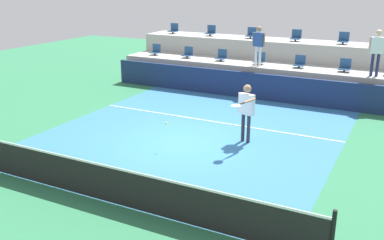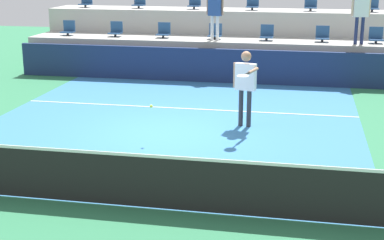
{
  "view_description": "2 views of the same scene",
  "coord_description": "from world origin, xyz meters",
  "views": [
    {
      "loc": [
        6.03,
        -10.91,
        4.8
      ],
      "look_at": [
        0.87,
        -0.89,
        1.14
      ],
      "focal_mm": 40.67,
      "sensor_mm": 36.0,
      "label": 1
    },
    {
      "loc": [
        3.08,
        -12.19,
        3.85
      ],
      "look_at": [
        1.01,
        -1.83,
        0.9
      ],
      "focal_mm": 53.64,
      "sensor_mm": 36.0,
      "label": 2
    }
  ],
  "objects": [
    {
      "name": "seating_tier_upper",
      "position": [
        0.0,
        9.1,
        1.05
      ],
      "size": [
        13.0,
        1.8,
        2.1
      ],
      "primitive_type": "cube",
      "color": "#ADAAA3",
      "rests_on": "ground_plane"
    },
    {
      "name": "tennis_player",
      "position": [
        1.73,
        1.0,
        1.12
      ],
      "size": [
        0.61,
        1.32,
        1.81
      ],
      "color": "#2D2D33",
      "rests_on": "ground_plane"
    },
    {
      "name": "stadium_chair_upper_mid_left",
      "position": [
        -1.06,
        9.03,
        2.31
      ],
      "size": [
        0.44,
        0.4,
        0.52
      ],
      "color": "#2D2D33",
      "rests_on": "seating_tier_upper"
    },
    {
      "name": "seating_tier_lower",
      "position": [
        0.0,
        7.3,
        0.62
      ],
      "size": [
        13.0,
        1.8,
        1.25
      ],
      "primitive_type": "cube",
      "color": "#ADAAA3",
      "rests_on": "ground_plane"
    },
    {
      "name": "stadium_chair_lower_mid_right",
      "position": [
        1.77,
        7.23,
        1.46
      ],
      "size": [
        0.44,
        0.4,
        0.52
      ],
      "color": "#2D2D33",
      "rests_on": "seating_tier_lower"
    },
    {
      "name": "stadium_chair_upper_mid_right",
      "position": [
        1.09,
        9.03,
        2.31
      ],
      "size": [
        0.44,
        0.4,
        0.52
      ],
      "color": "#2D2D33",
      "rests_on": "seating_tier_upper"
    },
    {
      "name": "stadium_chair_lower_mid_left",
      "position": [
        -1.8,
        7.23,
        1.46
      ],
      "size": [
        0.44,
        0.4,
        0.52
      ],
      "color": "#2D2D33",
      "rests_on": "seating_tier_lower"
    },
    {
      "name": "sponsor_backboard",
      "position": [
        0.0,
        6.0,
        0.55
      ],
      "size": [
        13.0,
        0.16,
        1.1
      ],
      "primitive_type": "cube",
      "color": "navy",
      "rests_on": "ground_plane"
    },
    {
      "name": "spectator_in_grey",
      "position": [
        0.06,
        6.85,
        2.25
      ],
      "size": [
        0.59,
        0.26,
        1.67
      ],
      "color": "white",
      "rests_on": "seating_tier_lower"
    },
    {
      "name": "stadium_chair_lower_right",
      "position": [
        3.59,
        7.23,
        1.46
      ],
      "size": [
        0.44,
        0.4,
        0.52
      ],
      "color": "#2D2D33",
      "rests_on": "seating_tier_lower"
    },
    {
      "name": "stadium_chair_upper_left",
      "position": [
        -3.19,
        9.03,
        2.31
      ],
      "size": [
        0.44,
        0.4,
        0.52
      ],
      "color": "#2D2D33",
      "rests_on": "seating_tier_upper"
    },
    {
      "name": "stadium_chair_lower_left",
      "position": [
        -3.54,
        7.23,
        1.46
      ],
      "size": [
        0.44,
        0.4,
        0.52
      ],
      "color": "#2D2D33",
      "rests_on": "seating_tier_lower"
    },
    {
      "name": "ground_plane",
      "position": [
        0.0,
        0.0,
        0.0
      ],
      "size": [
        40.0,
        40.0,
        0.0
      ],
      "primitive_type": "plane",
      "color": "#2D754C"
    },
    {
      "name": "stadium_chair_lower_far_left",
      "position": [
        -5.33,
        7.23,
        1.46
      ],
      "size": [
        0.44,
        0.4,
        0.52
      ],
      "color": "#2D2D33",
      "rests_on": "seating_tier_lower"
    },
    {
      "name": "court_inner_paint",
      "position": [
        0.0,
        1.0,
        0.0
      ],
      "size": [
        9.0,
        10.0,
        0.01
      ],
      "primitive_type": "cube",
      "color": "teal",
      "rests_on": "ground_plane"
    },
    {
      "name": "stadium_chair_upper_right",
      "position": [
        3.17,
        9.03,
        2.31
      ],
      "size": [
        0.44,
        0.4,
        0.52
      ],
      "color": "#2D2D33",
      "rests_on": "seating_tier_upper"
    },
    {
      "name": "tennis_ball",
      "position": [
        -0.13,
        -0.59,
        0.81
      ],
      "size": [
        0.07,
        0.07,
        0.07
      ],
      "color": "#CCE033"
    },
    {
      "name": "tennis_net",
      "position": [
        0.0,
        -4.0,
        0.5
      ],
      "size": [
        10.48,
        0.08,
        1.07
      ],
      "color": "black",
      "rests_on": "ground_plane"
    },
    {
      "name": "spectator_in_white",
      "position": [
        4.72,
        6.85,
        2.32
      ],
      "size": [
        0.61,
        0.28,
        1.76
      ],
      "color": "navy",
      "rests_on": "seating_tier_lower"
    },
    {
      "name": "stadium_chair_lower_center",
      "position": [
        0.01,
        7.23,
        1.46
      ],
      "size": [
        0.44,
        0.4,
        0.52
      ],
      "color": "#2D2D33",
      "rests_on": "seating_tier_lower"
    },
    {
      "name": "stadium_chair_upper_far_left",
      "position": [
        -5.32,
        9.03,
        2.31
      ],
      "size": [
        0.44,
        0.4,
        0.52
      ],
      "color": "#2D2D33",
      "rests_on": "seating_tier_upper"
    },
    {
      "name": "court_service_line",
      "position": [
        0.0,
        2.4,
        0.01
      ],
      "size": [
        9.0,
        0.06,
        0.0
      ],
      "primitive_type": "cube",
      "color": "white",
      "rests_on": "ground_plane"
    }
  ]
}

